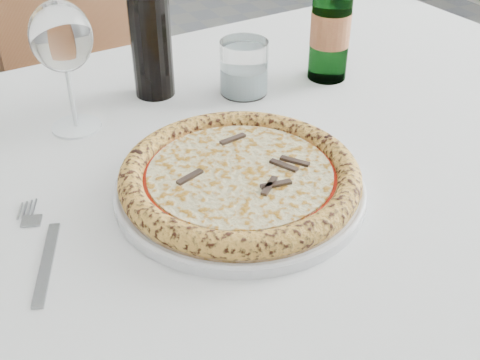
{
  "coord_description": "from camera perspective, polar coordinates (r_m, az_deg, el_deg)",
  "views": [
    {
      "loc": [
        -0.51,
        -0.64,
        1.22
      ],
      "look_at": [
        -0.22,
        -0.07,
        0.78
      ],
      "focal_mm": 45.0,
      "sensor_mm": 36.0,
      "label": 1
    }
  ],
  "objects": [
    {
      "name": "dining_table",
      "position": [
        0.91,
        -2.88,
        -2.16
      ],
      "size": [
        1.6,
        1.01,
        0.76
      ],
      "color": "brown",
      "rests_on": "floor"
    },
    {
      "name": "chair_far",
      "position": [
        1.67,
        -13.51,
        9.3
      ],
      "size": [
        0.52,
        0.52,
        0.93
      ],
      "color": "brown",
      "rests_on": "floor"
    },
    {
      "name": "plate",
      "position": [
        0.78,
        0.0,
        -0.68
      ],
      "size": [
        0.33,
        0.33,
        0.02
      ],
      "color": "white",
      "rests_on": "dining_table"
    },
    {
      "name": "pizza",
      "position": [
        0.77,
        -0.0,
        0.39
      ],
      "size": [
        0.31,
        0.31,
        0.03
      ],
      "color": "#E7B27D",
      "rests_on": "plate"
    },
    {
      "name": "fork",
      "position": [
        0.73,
        -18.3,
        -6.2
      ],
      "size": [
        0.06,
        0.19,
        0.0
      ],
      "color": "#93969B",
      "rests_on": "dining_table"
    },
    {
      "name": "wine_glass",
      "position": [
        0.91,
        -16.58,
        12.64
      ],
      "size": [
        0.09,
        0.09,
        0.2
      ],
      "color": "white",
      "rests_on": "dining_table"
    },
    {
      "name": "tumbler",
      "position": [
        1.03,
        0.38,
        10.3
      ],
      "size": [
        0.08,
        0.08,
        0.09
      ],
      "color": "white",
      "rests_on": "dining_table"
    },
    {
      "name": "beer_bottle",
      "position": [
        1.07,
        8.65,
        14.83
      ],
      "size": [
        0.07,
        0.07,
        0.27
      ],
      "color": "#2F6333",
      "rests_on": "dining_table"
    },
    {
      "name": "wine_bottle",
      "position": [
        1.0,
        -8.54,
        14.13
      ],
      "size": [
        0.07,
        0.07,
        0.27
      ],
      "color": "black",
      "rests_on": "dining_table"
    }
  ]
}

